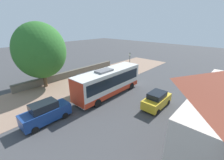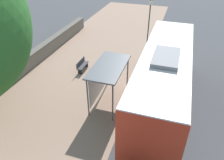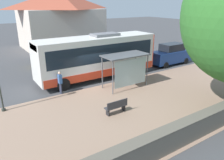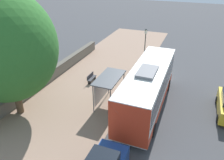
{
  "view_description": "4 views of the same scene",
  "coord_description": "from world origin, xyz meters",
  "px_view_note": "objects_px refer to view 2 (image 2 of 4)",
  "views": [
    {
      "loc": [
        14.57,
        -14.65,
        9.2
      ],
      "look_at": [
        0.11,
        1.38,
        1.05
      ],
      "focal_mm": 24.0,
      "sensor_mm": 36.0,
      "label": 1
    },
    {
      "loc": [
        2.16,
        -12.02,
        8.69
      ],
      "look_at": [
        -1.38,
        -1.01,
        1.09
      ],
      "focal_mm": 35.0,
      "sensor_mm": 36.0,
      "label": 2
    },
    {
      "loc": [
        -13.97,
        7.69,
        6.27
      ],
      "look_at": [
        -1.56,
        -0.44,
        0.91
      ],
      "focal_mm": 35.0,
      "sensor_mm": 36.0,
      "label": 3
    },
    {
      "loc": [
        4.64,
        -16.25,
        10.6
      ],
      "look_at": [
        -1.18,
        -1.51,
        2.19
      ],
      "focal_mm": 35.0,
      "sensor_mm": 36.0,
      "label": 4
    }
  ],
  "objects_px": {
    "pedestrian": "(147,58)",
    "bus_shelter": "(106,72)",
    "street_lamp_near": "(149,20)",
    "bench": "(82,65)",
    "bus": "(163,78)"
  },
  "relations": [
    {
      "from": "street_lamp_near",
      "to": "bus",
      "type": "bearing_deg",
      "value": -74.11
    },
    {
      "from": "bench",
      "to": "pedestrian",
      "type": "bearing_deg",
      "value": 19.57
    },
    {
      "from": "bus",
      "to": "bus_shelter",
      "type": "relative_size",
      "value": 2.98
    },
    {
      "from": "street_lamp_near",
      "to": "pedestrian",
      "type": "bearing_deg",
      "value": -80.63
    },
    {
      "from": "bus_shelter",
      "to": "bench",
      "type": "relative_size",
      "value": 2.46
    },
    {
      "from": "bus",
      "to": "pedestrian",
      "type": "bearing_deg",
      "value": 111.86
    },
    {
      "from": "pedestrian",
      "to": "bench",
      "type": "height_order",
      "value": "pedestrian"
    },
    {
      "from": "pedestrian",
      "to": "street_lamp_near",
      "type": "distance_m",
      "value": 4.28
    },
    {
      "from": "bus",
      "to": "bench",
      "type": "height_order",
      "value": "bus"
    },
    {
      "from": "pedestrian",
      "to": "street_lamp_near",
      "type": "xyz_separation_m",
      "value": [
        -0.64,
        3.88,
        1.68
      ]
    },
    {
      "from": "bench",
      "to": "bus_shelter",
      "type": "bearing_deg",
      "value": -44.52
    },
    {
      "from": "pedestrian",
      "to": "bus_shelter",
      "type": "bearing_deg",
      "value": -109.34
    },
    {
      "from": "bus_shelter",
      "to": "bench",
      "type": "distance_m",
      "value": 4.56
    },
    {
      "from": "bus",
      "to": "street_lamp_near",
      "type": "relative_size",
      "value": 2.31
    },
    {
      "from": "bus",
      "to": "street_lamp_near",
      "type": "height_order",
      "value": "street_lamp_near"
    }
  ]
}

